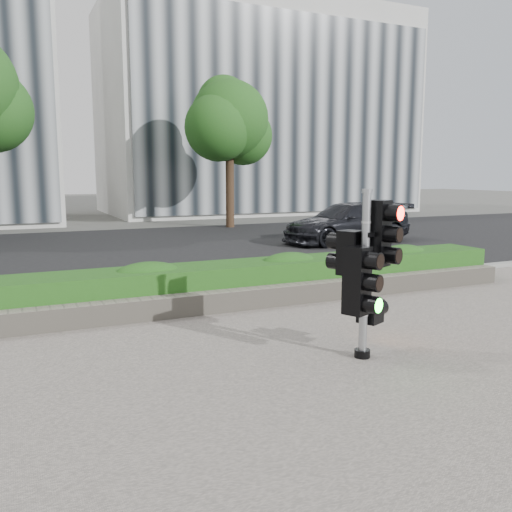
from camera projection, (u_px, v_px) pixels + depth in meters
ground at (280, 344)px, 7.43m from camera, size 120.00×120.00×0.00m
sidewalk at (399, 416)px, 5.18m from camera, size 16.00×11.00×0.03m
road at (130, 251)px, 16.42m from camera, size 60.00×13.00×0.02m
curb at (204, 294)px, 10.25m from camera, size 60.00×0.25×0.12m
stone_wall at (229, 300)px, 9.11m from camera, size 12.00×0.32×0.34m
hedge at (215, 283)px, 9.67m from camera, size 12.00×1.00×0.68m
building_right at (255, 114)px, 33.53m from camera, size 18.00×10.00×12.00m
tree_right at (229, 122)px, 23.00m from camera, size 4.10×3.58×6.53m
traffic_signal at (364, 266)px, 6.66m from camera, size 0.76×0.69×2.10m
car_dark at (347, 223)px, 18.17m from camera, size 4.75×2.28×1.34m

